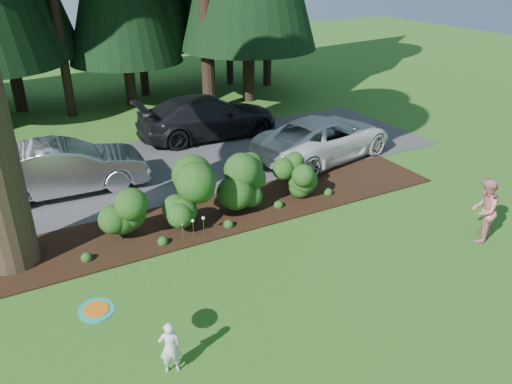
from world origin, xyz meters
The scene contains 11 objects.
ground centered at (0.00, 0.00, 0.00)m, with size 80.00×80.00×0.00m, color #2C661D.
mulch_bed centered at (0.00, 3.25, 0.03)m, with size 16.00×2.50×0.05m, color black.
driveway centered at (0.00, 7.50, 0.01)m, with size 22.00×6.00×0.03m, color #38383A.
shrub_row centered at (0.77, 3.14, 0.81)m, with size 6.53×1.60×1.61m.
lily_cluster centered at (-0.30, 2.40, 0.50)m, with size 0.69×0.09×0.57m.
car_silver_wagon centered at (-2.70, 6.92, 0.85)m, with size 1.73×4.96×1.63m, color #B1B1B6.
car_white_suv centered at (6.10, 5.46, 0.79)m, with size 2.54×5.51×1.53m, color silver.
car_dark_suv centered at (3.36, 9.64, 0.87)m, with size 2.35×5.77×1.67m, color black.
child centered at (-2.43, -1.76, 0.54)m, with size 0.39×0.26×1.07m, color silver.
adult centered at (6.24, -1.29, 0.87)m, with size 0.84×0.66×1.74m, color red.
frisbee centered at (-3.53, -1.62, 1.69)m, with size 0.56×0.56×0.10m.
Camera 1 is at (-4.36, -8.42, 6.81)m, focal length 35.00 mm.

